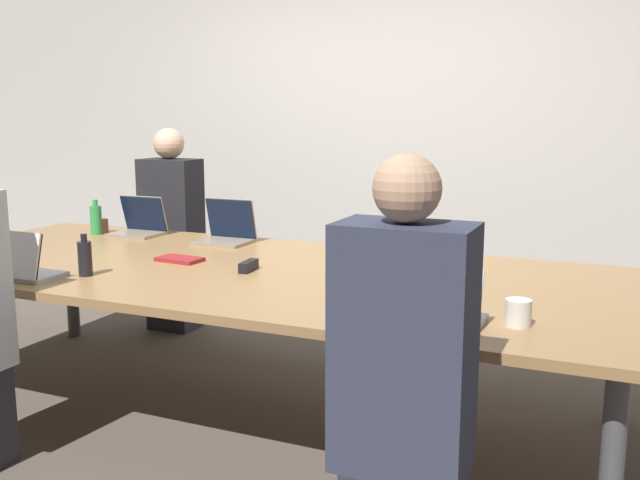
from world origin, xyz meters
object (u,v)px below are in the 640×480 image
at_px(person_far_left, 172,233).
at_px(laptop_near_left, 21,265).
at_px(person_near_right, 403,397).
at_px(cup_near_right, 518,313).
at_px(bottle_far_left, 96,219).
at_px(stapler, 249,266).
at_px(laptop_far_left, 140,224).
at_px(cup_far_left, 101,226).
at_px(laptop_near_right, 435,306).
at_px(bottle_near_left, 85,258).
at_px(laptop_far_midleft, 227,230).

height_order(person_far_left, laptop_near_left, person_far_left).
distance_m(person_near_right, cup_near_right, 0.68).
bearing_deg(bottle_far_left, person_far_left, 71.93).
bearing_deg(bottle_far_left, stapler, -21.22).
xyz_separation_m(cup_near_right, person_far_left, (-2.57, 1.51, -0.11)).
height_order(cup_near_right, laptop_far_left, laptop_far_left).
bearing_deg(laptop_near_left, cup_far_left, -65.32).
distance_m(laptop_near_right, person_far_left, 2.79).
xyz_separation_m(person_near_right, bottle_far_left, (-2.52, 1.58, 0.17)).
bearing_deg(bottle_far_left, cup_far_left, 99.46).
relative_size(bottle_far_left, stapler, 1.45).
height_order(person_near_right, bottle_near_left, person_near_right).
bearing_deg(laptop_near_left, bottle_far_left, -64.70).
bearing_deg(stapler, laptop_far_left, 145.39).
distance_m(laptop_far_left, laptop_near_left, 1.25).
xyz_separation_m(person_near_right, stapler, (-1.10, 1.03, 0.10)).
relative_size(person_far_left, laptop_near_left, 4.56).
bearing_deg(bottle_far_left, laptop_far_midleft, 5.15).
bearing_deg(laptop_near_right, cup_near_right, -163.84).
bearing_deg(stapler, person_far_left, 132.95).
xyz_separation_m(laptop_far_midleft, laptop_far_left, (-0.65, 0.02, -0.00)).
bearing_deg(cup_far_left, cup_near_right, -19.99).
bearing_deg(person_far_left, bottle_near_left, -69.05).
distance_m(person_near_right, laptop_far_left, 2.81).
bearing_deg(laptop_far_midleft, laptop_near_right, -35.73).
bearing_deg(laptop_far_left, person_far_left, 100.42).
bearing_deg(person_near_right, cup_near_right, -110.98).
height_order(laptop_far_midleft, cup_far_left, laptop_far_midleft).
height_order(cup_far_left, stapler, cup_far_left).
bearing_deg(laptop_near_left, laptop_near_right, -177.59).
distance_m(laptop_near_right, laptop_far_left, 2.48).
height_order(laptop_near_right, laptop_far_left, laptop_far_left).
height_order(cup_near_right, stapler, cup_near_right).
xyz_separation_m(cup_near_right, bottle_far_left, (-2.76, 0.96, 0.05)).
bearing_deg(laptop_far_left, person_near_right, -36.71).
height_order(person_near_right, stapler, person_near_right).
bearing_deg(stapler, laptop_near_right, -30.07).
xyz_separation_m(cup_near_right, cup_far_left, (-2.76, 1.01, -0.00)).
xyz_separation_m(laptop_near_right, person_far_left, (-2.29, 1.59, -0.13)).
xyz_separation_m(bottle_far_left, bottle_near_left, (0.76, -0.95, -0.01)).
relative_size(cup_far_left, bottle_far_left, 0.42).
bearing_deg(bottle_near_left, cup_far_left, 127.42).
bearing_deg(bottle_near_left, person_far_left, 110.95).
bearing_deg(laptop_near_right, cup_far_left, -23.70).
xyz_separation_m(laptop_near_right, laptop_far_left, (-2.21, 1.14, 0.01)).
distance_m(laptop_far_left, bottle_far_left, 0.28).
bearing_deg(laptop_near_left, person_far_left, -78.24).
distance_m(person_near_right, person_far_left, 3.16).
xyz_separation_m(laptop_near_right, bottle_far_left, (-2.47, 1.04, 0.03)).
distance_m(cup_near_right, cup_far_left, 2.94).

